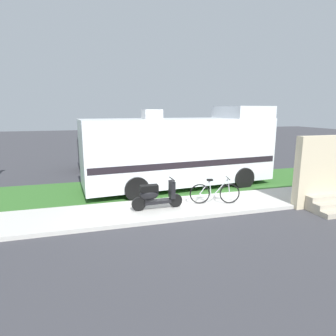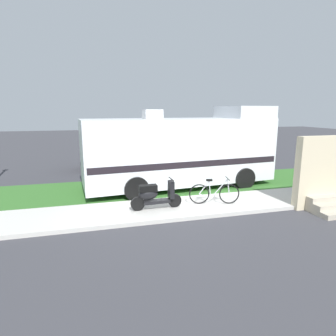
{
  "view_description": "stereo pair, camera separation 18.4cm",
  "coord_description": "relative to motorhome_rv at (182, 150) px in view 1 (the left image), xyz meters",
  "views": [
    {
      "loc": [
        -2.37,
        -9.54,
        3.19
      ],
      "look_at": [
        0.45,
        0.3,
        1.1
      ],
      "focal_mm": 29.98,
      "sensor_mm": 36.0,
      "label": 1
    },
    {
      "loc": [
        -2.2,
        -9.59,
        3.19
      ],
      "look_at": [
        0.45,
        0.3,
        1.1
      ],
      "focal_mm": 29.98,
      "sensor_mm": 36.0,
      "label": 2
    }
  ],
  "objects": [
    {
      "name": "scooter",
      "position": [
        -1.78,
        -2.63,
        -1.03
      ],
      "size": [
        1.66,
        0.5,
        0.97
      ],
      "color": "black",
      "rests_on": "ground"
    },
    {
      "name": "sidewalk",
      "position": [
        -1.36,
        -2.57,
        -1.54
      ],
      "size": [
        24.0,
        2.0,
        0.12
      ],
      "color": "beige",
      "rests_on": "ground"
    },
    {
      "name": "motorhome_rv",
      "position": [
        0.0,
        0.0,
        0.0
      ],
      "size": [
        7.98,
        3.01,
        3.38
      ],
      "color": "silver",
      "rests_on": "ground"
    },
    {
      "name": "bicycle",
      "position": [
        0.27,
        -2.65,
        -1.1
      ],
      "size": [
        1.65,
        0.58,
        0.89
      ],
      "color": "black",
      "rests_on": "ground"
    },
    {
      "name": "porch_steps",
      "position": [
        3.72,
        -3.66,
        -0.64
      ],
      "size": [
        2.0,
        1.26,
        2.4
      ],
      "color": "#B2A893",
      "rests_on": "ground"
    },
    {
      "name": "ground_plane",
      "position": [
        -1.36,
        -1.37,
        -1.6
      ],
      "size": [
        80.0,
        80.0,
        0.0
      ],
      "primitive_type": "plane",
      "color": "#38383D"
    },
    {
      "name": "grass_strip",
      "position": [
        -1.36,
        0.13,
        -1.56
      ],
      "size": [
        24.0,
        3.4,
        0.08
      ],
      "color": "#336628",
      "rests_on": "ground"
    },
    {
      "name": "pickup_truck_near",
      "position": [
        -2.26,
        4.88,
        -0.67
      ],
      "size": [
        5.22,
        2.42,
        1.73
      ],
      "color": "#1E2328",
      "rests_on": "ground"
    },
    {
      "name": "bottle_green",
      "position": [
        3.97,
        -2.02,
        -1.36
      ],
      "size": [
        0.08,
        0.08,
        0.29
      ],
      "color": "navy",
      "rests_on": "ground"
    }
  ]
}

